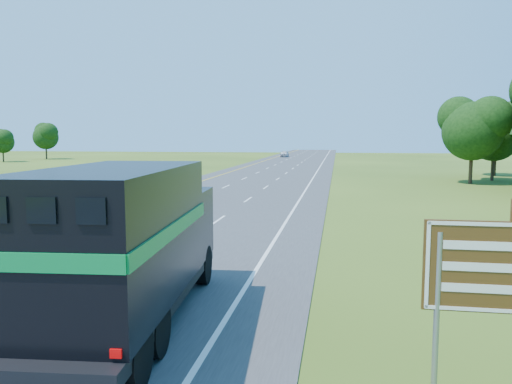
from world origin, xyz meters
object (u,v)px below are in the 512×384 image
at_px(far_car, 284,154).
at_px(exit_sign, 493,276).
at_px(horse_truck, 127,241).
at_px(white_suv, 166,187).

xyz_separation_m(far_car, exit_sign, (14.45, -103.97, 1.55)).
distance_m(far_car, exit_sign, 104.98).
bearing_deg(exit_sign, horse_truck, 160.55).
relative_size(horse_truck, far_car, 2.09).
bearing_deg(horse_truck, white_suv, 102.90).
relative_size(horse_truck, white_suv, 1.36).
distance_m(horse_truck, far_car, 101.62).
bearing_deg(horse_truck, far_car, 89.48).
xyz_separation_m(horse_truck, far_car, (-7.09, 101.37, -1.32)).
relative_size(far_car, exit_sign, 1.18).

